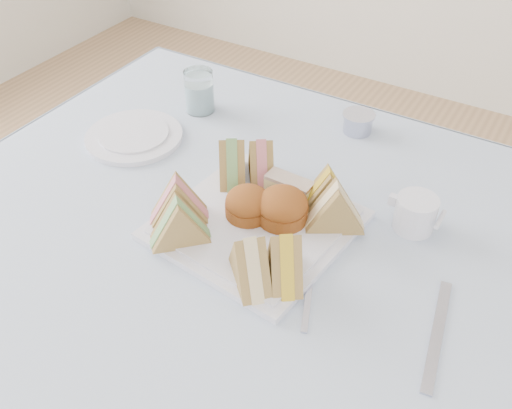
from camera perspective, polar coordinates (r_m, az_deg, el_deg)
The scene contains 20 objects.
table at distance 1.22m, azimuth -3.77°, elevation -15.92°, with size 0.90×0.90×0.74m, color brown.
tablecloth at distance 0.93m, azimuth -4.74°, elevation -3.08°, with size 1.02×1.02×0.01m, color silver.
serving_plate at distance 0.94m, azimuth 0.00°, elevation -2.06°, with size 0.29×0.29×0.01m, color silver.
sandwich_fl_a at distance 0.92m, azimuth -7.81°, elevation 0.56°, with size 0.10×0.04×0.08m, color #A28048, non-canonical shape.
sandwich_fl_b at distance 0.88m, azimuth -7.71°, elevation -1.56°, with size 0.09×0.04×0.08m, color #A28048, non-canonical shape.
sandwich_fr_a at distance 0.82m, azimuth 2.94°, elevation -5.15°, with size 0.09×0.04×0.08m, color #A28048, non-canonical shape.
sandwich_fr_b at distance 0.81m, azimuth -0.62°, elevation -5.49°, with size 0.09×0.04×0.08m, color #A28048, non-canonical shape.
sandwich_bl_a at distance 1.00m, azimuth -2.41°, elevation 4.57°, with size 0.09×0.04×0.08m, color #A28048, non-canonical shape.
sandwich_bl_b at distance 1.00m, azimuth 0.50°, elevation 4.66°, with size 0.09×0.04×0.08m, color #A28048, non-canonical shape.
sandwich_br_a at distance 0.91m, azimuth 7.93°, elevation -0.11°, with size 0.10×0.05×0.09m, color #A28048, non-canonical shape.
sandwich_br_b at distance 0.95m, azimuth 7.17°, elevation 1.65°, with size 0.09×0.04×0.08m, color #A28048, non-canonical shape.
scone_left at distance 0.93m, azimuth -0.81°, elevation 0.07°, with size 0.08×0.08×0.05m, color #914613.
scone_right at distance 0.92m, azimuth 2.68°, elevation -0.24°, with size 0.08×0.08×0.06m, color #914613.
pastry_slice at distance 0.97m, azimuth 3.34°, elevation 1.68°, with size 0.08×0.03×0.04m, color #C7BD91.
side_plate at distance 1.17m, azimuth -12.09°, elevation 6.66°, with size 0.19×0.19×0.01m, color silver.
water_glass at distance 1.22m, azimuth -5.70°, elevation 11.21°, with size 0.06×0.06×0.09m, color white.
tea_strainer at distance 1.18m, azimuth 10.15°, elevation 7.98°, with size 0.07×0.07×0.04m, color #AAABC1.
knife at distance 0.83m, azimuth 17.65°, elevation -12.23°, with size 0.02×0.20×0.00m, color #AAABC1.
fork at distance 0.85m, azimuth 5.35°, elevation -8.40°, with size 0.01×0.16×0.00m, color #AAABC1.
creamer_jug at distance 0.96m, azimuth 15.66°, elevation -0.87°, with size 0.07×0.07×0.06m, color silver.
Camera 1 is at (0.41, -0.54, 1.38)m, focal length 40.00 mm.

